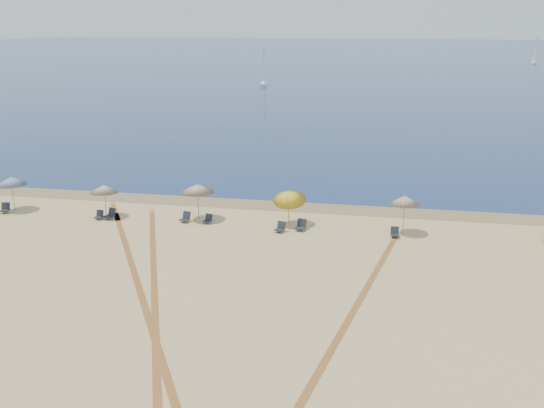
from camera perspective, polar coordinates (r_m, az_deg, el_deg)
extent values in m
plane|color=tan|center=(23.32, -9.49, -17.47)|extent=(160.00, 160.00, 0.00)
plane|color=#0C2151|center=(243.39, 9.15, 13.74)|extent=(500.00, 500.00, 0.00)
plane|color=olive|center=(44.51, 0.94, -0.11)|extent=(500.00, 500.00, 0.00)
cylinder|color=gray|center=(46.84, -23.24, 0.82)|extent=(0.05, 0.10, 2.31)
cone|color=white|center=(46.62, -23.36, 2.01)|extent=(2.09, 2.10, 0.60)
sphere|color=gray|center=(46.55, -23.41, 2.37)|extent=(0.08, 0.08, 0.08)
cylinder|color=gray|center=(43.23, -15.44, 0.22)|extent=(0.05, 0.16, 2.16)
cone|color=beige|center=(42.94, -15.56, 1.39)|extent=(1.89, 1.92, 0.64)
sphere|color=gray|center=(42.86, -15.60, 1.78)|extent=(0.08, 0.08, 0.08)
cylinder|color=gray|center=(41.34, -6.98, 0.11)|extent=(0.05, 0.06, 2.36)
cone|color=beige|center=(41.06, -7.03, 1.49)|extent=(2.24, 2.25, 0.56)
sphere|color=gray|center=(40.98, -7.04, 1.90)|extent=(0.08, 0.08, 0.08)
cylinder|color=gray|center=(39.67, 1.55, -0.67)|extent=(0.05, 0.77, 2.14)
cone|color=gold|center=(39.70, 1.63, 0.73)|extent=(2.20, 2.26, 1.23)
sphere|color=gray|center=(39.61, 1.64, 1.15)|extent=(0.08, 0.08, 0.08)
cylinder|color=gray|center=(39.26, 12.31, -1.07)|extent=(0.05, 0.05, 2.38)
cone|color=beige|center=(38.96, 12.41, 0.38)|extent=(1.86, 1.86, 0.55)
sphere|color=gray|center=(38.88, 12.44, 0.81)|extent=(0.08, 0.08, 0.08)
cube|color=black|center=(46.64, -23.89, -0.57)|extent=(0.71, 0.71, 0.05)
cube|color=black|center=(46.82, -23.82, -0.17)|extent=(0.62, 0.36, 0.52)
cylinder|color=#A5A5AD|center=(46.58, -24.29, -0.76)|extent=(0.03, 0.03, 0.19)
cylinder|color=#A5A5AD|center=(46.42, -23.75, -0.75)|extent=(0.03, 0.03, 0.19)
cube|color=black|center=(42.97, -16.04, -1.20)|extent=(0.52, 0.52, 0.05)
cube|color=black|center=(43.11, -15.91, -0.83)|extent=(0.51, 0.20, 0.45)
cylinder|color=#A5A5AD|center=(42.93, -16.38, -1.36)|extent=(0.02, 0.02, 0.16)
cylinder|color=#A5A5AD|center=(42.74, -15.90, -1.41)|extent=(0.02, 0.02, 0.16)
cube|color=black|center=(42.81, -15.11, -1.15)|extent=(0.79, 0.79, 0.06)
cube|color=black|center=(42.92, -14.85, -0.71)|extent=(0.65, 0.43, 0.54)
cylinder|color=#A5A5AD|center=(42.83, -15.45, -1.31)|extent=(0.03, 0.03, 0.20)
cylinder|color=#A5A5AD|center=(42.48, -15.00, -1.42)|extent=(0.03, 0.03, 0.20)
cube|color=black|center=(41.15, -8.25, -1.47)|extent=(0.69, 0.69, 0.05)
cube|color=black|center=(41.30, -8.05, -1.04)|extent=(0.60, 0.34, 0.51)
cylinder|color=#A5A5AD|center=(41.12, -8.60, -1.64)|extent=(0.02, 0.02, 0.19)
cylinder|color=#A5A5AD|center=(40.88, -8.07, -1.73)|extent=(0.02, 0.02, 0.19)
cube|color=black|center=(40.75, -6.13, -1.61)|extent=(0.61, 0.61, 0.05)
cube|color=black|center=(40.88, -5.97, -1.22)|extent=(0.53, 0.30, 0.45)
cylinder|color=#A5A5AD|center=(40.71, -6.44, -1.76)|extent=(0.02, 0.02, 0.16)
cylinder|color=#A5A5AD|center=(40.51, -5.96, -1.84)|extent=(0.02, 0.02, 0.16)
cube|color=black|center=(38.83, 0.71, -2.44)|extent=(0.69, 0.69, 0.05)
cube|color=black|center=(38.98, 0.89, -1.99)|extent=(0.59, 0.36, 0.49)
cylinder|color=#A5A5AD|center=(38.77, 0.37, -2.61)|extent=(0.02, 0.02, 0.18)
cylinder|color=#A5A5AD|center=(38.58, 0.95, -2.71)|extent=(0.02, 0.02, 0.18)
cube|color=black|center=(39.15, 2.69, -2.26)|extent=(0.71, 0.71, 0.05)
cube|color=black|center=(39.33, 2.84, -1.77)|extent=(0.63, 0.34, 0.54)
cylinder|color=#A5A5AD|center=(39.06, 2.31, -2.46)|extent=(0.03, 0.03, 0.20)
cylinder|color=#A5A5AD|center=(38.91, 2.97, -2.55)|extent=(0.03, 0.03, 0.20)
cube|color=black|center=(38.73, 11.50, -2.86)|extent=(0.54, 0.54, 0.05)
cube|color=black|center=(38.89, 11.50, -2.43)|extent=(0.53, 0.22, 0.46)
cylinder|color=#A5A5AD|center=(38.56, 11.19, -3.07)|extent=(0.02, 0.02, 0.17)
cylinder|color=#A5A5AD|center=(38.60, 11.80, -3.09)|extent=(0.02, 0.02, 0.17)
cube|color=white|center=(207.15, 23.44, 12.12)|extent=(1.64, 5.33, 0.57)
cylinder|color=gray|center=(206.95, 23.56, 13.15)|extent=(0.11, 0.11, 7.65)
cube|color=white|center=(127.56, -0.76, 11.25)|extent=(2.10, 5.09, 0.54)
cylinder|color=gray|center=(127.25, -0.77, 12.82)|extent=(0.11, 0.11, 7.20)
plane|color=tan|center=(30.74, -11.02, -8.57)|extent=(36.40, 36.40, 0.00)
plane|color=tan|center=(31.74, -11.04, -7.72)|extent=(36.40, 36.40, 0.00)
plane|color=tan|center=(26.19, 5.87, -13.12)|extent=(32.78, 32.78, 0.00)
plane|color=tan|center=(27.12, 6.52, -12.02)|extent=(32.78, 32.78, 0.00)
plane|color=tan|center=(33.14, -12.73, -6.74)|extent=(38.16, 38.16, 0.00)
plane|color=tan|center=(34.14, -12.95, -6.02)|extent=(38.16, 38.16, 0.00)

